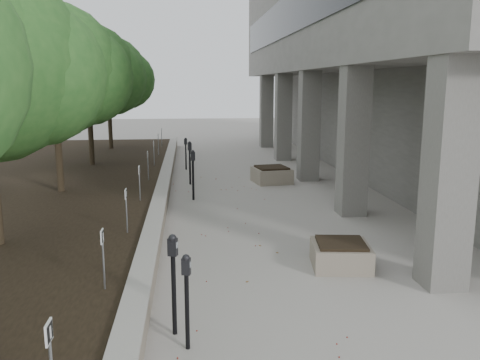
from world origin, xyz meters
TOP-DOWN VIEW (x-y plane):
  - ground at (0.00, 0.00)m, footprint 90.00×90.00m
  - retaining_wall at (-1.82, 9.00)m, footprint 0.39×26.00m
  - planting_bed at (-5.50, 9.00)m, footprint 7.00×26.00m
  - crabapple_tree_3 at (-4.80, 8.00)m, footprint 4.60×4.00m
  - crabapple_tree_4 at (-4.80, 13.00)m, footprint 4.60×4.00m
  - crabapple_tree_5 at (-4.80, 18.00)m, footprint 4.60×4.00m
  - parking_sign_2 at (-2.35, 0.50)m, footprint 0.04×0.22m
  - parking_sign_3 at (-2.35, 3.50)m, footprint 0.04×0.22m
  - parking_sign_4 at (-2.35, 6.50)m, footprint 0.04×0.22m
  - parking_sign_5 at (-2.35, 9.50)m, footprint 0.04×0.22m
  - parking_sign_6 at (-2.35, 12.50)m, footprint 0.04×0.22m
  - parking_sign_7 at (-2.35, 15.50)m, footprint 0.04×0.22m
  - parking_sign_8 at (-2.35, 18.50)m, footprint 0.04×0.22m
  - parking_meter_1 at (-1.08, -0.71)m, footprint 0.15×0.13m
  - parking_meter_2 at (-1.26, -0.28)m, footprint 0.17×0.15m
  - parking_meter_3 at (-0.89, 8.14)m, footprint 0.17×0.14m
  - parking_meter_4 at (-0.97, 10.58)m, footprint 0.17×0.13m
  - parking_meter_5 at (-1.12, 13.75)m, footprint 0.15×0.13m
  - planter_front at (1.91, 2.08)m, footprint 1.23×1.23m
  - planter_back at (1.98, 10.64)m, footprint 1.44×1.44m
  - berry_scatter at (-0.10, 5.00)m, footprint 3.30×14.10m

SIDE VIEW (x-z plane):
  - ground at x=0.00m, z-range 0.00..0.00m
  - berry_scatter at x=-0.10m, z-range 0.00..0.02m
  - planting_bed at x=-5.50m, z-range 0.00..0.40m
  - retaining_wall at x=-1.82m, z-range 0.00..0.50m
  - planter_front at x=1.91m, z-range 0.00..0.51m
  - planter_back at x=1.98m, z-range 0.00..0.58m
  - parking_meter_5 at x=-1.12m, z-range 0.00..1.34m
  - parking_meter_1 at x=-1.08m, z-range 0.00..1.34m
  - parking_meter_2 at x=-1.26m, z-range 0.00..1.49m
  - parking_meter_4 at x=-0.97m, z-range 0.00..1.55m
  - parking_meter_3 at x=-0.89m, z-range 0.00..1.56m
  - parking_sign_2 at x=-2.35m, z-range 0.40..1.36m
  - parking_sign_3 at x=-2.35m, z-range 0.40..1.36m
  - parking_sign_4 at x=-2.35m, z-range 0.40..1.36m
  - parking_sign_5 at x=-2.35m, z-range 0.40..1.36m
  - parking_sign_6 at x=-2.35m, z-range 0.40..1.36m
  - parking_sign_7 at x=-2.35m, z-range 0.40..1.36m
  - parking_sign_8 at x=-2.35m, z-range 0.40..1.36m
  - crabapple_tree_3 at x=-4.80m, z-range 0.40..5.84m
  - crabapple_tree_4 at x=-4.80m, z-range 0.40..5.84m
  - crabapple_tree_5 at x=-4.80m, z-range 0.40..5.84m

